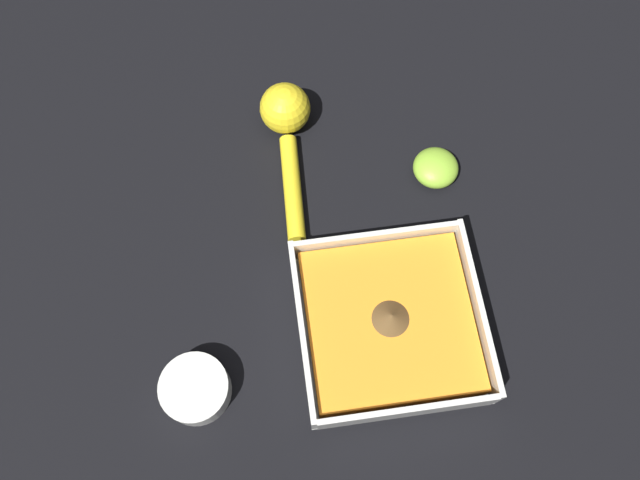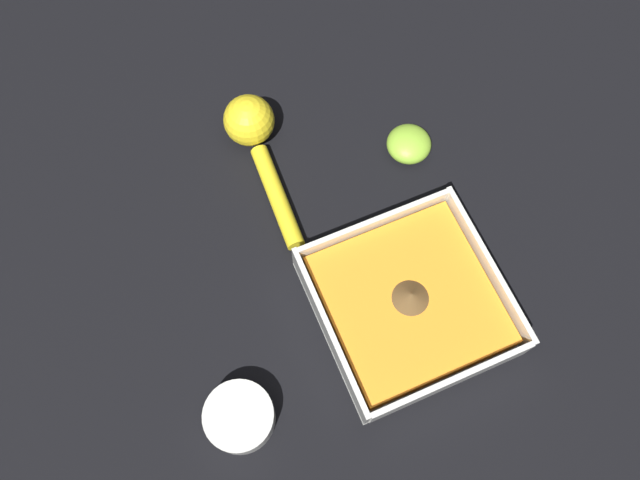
% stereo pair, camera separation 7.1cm
% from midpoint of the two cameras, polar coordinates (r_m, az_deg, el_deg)
% --- Properties ---
extents(ground_plane, '(4.00, 4.00, 0.00)m').
position_cam_midpoint_polar(ground_plane, '(0.71, 7.30, -8.52)').
color(ground_plane, black).
extents(square_dish, '(0.20, 0.20, 0.05)m').
position_cam_midpoint_polar(square_dish, '(0.70, 9.27, -7.94)').
color(square_dish, silver).
rests_on(square_dish, ground_plane).
extents(spice_bowl, '(0.07, 0.07, 0.03)m').
position_cam_midpoint_polar(spice_bowl, '(0.69, -8.35, -13.72)').
color(spice_bowl, silver).
rests_on(spice_bowl, ground_plane).
extents(lemon_squeezer, '(0.20, 0.06, 0.06)m').
position_cam_midpoint_polar(lemon_squeezer, '(0.78, -0.46, 10.27)').
color(lemon_squeezer, yellow).
rests_on(lemon_squeezer, ground_plane).
extents(lemon_half, '(0.06, 0.06, 0.03)m').
position_cam_midpoint_polar(lemon_half, '(0.78, 13.11, 6.15)').
color(lemon_half, '#93CC38').
rests_on(lemon_half, ground_plane).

